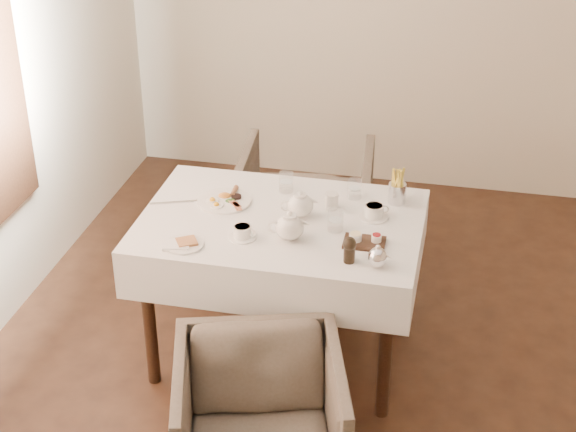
{
  "coord_description": "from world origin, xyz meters",
  "views": [
    {
      "loc": [
        -0.02,
        -2.9,
        2.72
      ],
      "look_at": [
        -0.75,
        0.42,
        0.82
      ],
      "focal_mm": 55.0,
      "sensor_mm": 36.0,
      "label": 1
    }
  ],
  "objects_px": {
    "table": "(281,241)",
    "teapot_centre": "(300,203)",
    "armchair_far": "(305,208)",
    "breakfast_plate": "(225,200)",
    "armchair_near": "(260,422)"
  },
  "relations": [
    {
      "from": "breakfast_plate",
      "to": "teapot_centre",
      "type": "xyz_separation_m",
      "value": [
        0.37,
        -0.06,
        0.06
      ]
    },
    {
      "from": "breakfast_plate",
      "to": "table",
      "type": "bearing_deg",
      "value": 2.48
    },
    {
      "from": "breakfast_plate",
      "to": "armchair_far",
      "type": "bearing_deg",
      "value": 95.56
    },
    {
      "from": "table",
      "to": "breakfast_plate",
      "type": "height_order",
      "value": "breakfast_plate"
    },
    {
      "from": "armchair_near",
      "to": "teapot_centre",
      "type": "height_order",
      "value": "teapot_centre"
    },
    {
      "from": "teapot_centre",
      "to": "armchair_near",
      "type": "bearing_deg",
      "value": -110.58
    },
    {
      "from": "table",
      "to": "armchair_far",
      "type": "bearing_deg",
      "value": 93.82
    },
    {
      "from": "armchair_far",
      "to": "breakfast_plate",
      "type": "relative_size",
      "value": 2.93
    },
    {
      "from": "table",
      "to": "teapot_centre",
      "type": "bearing_deg",
      "value": 30.0
    },
    {
      "from": "table",
      "to": "teapot_centre",
      "type": "height_order",
      "value": "teapot_centre"
    },
    {
      "from": "table",
      "to": "teapot_centre",
      "type": "relative_size",
      "value": 7.67
    },
    {
      "from": "armchair_near",
      "to": "teapot_centre",
      "type": "relative_size",
      "value": 4.03
    },
    {
      "from": "armchair_far",
      "to": "table",
      "type": "bearing_deg",
      "value": 88.45
    },
    {
      "from": "armchair_near",
      "to": "breakfast_plate",
      "type": "distance_m",
      "value": 1.13
    },
    {
      "from": "armchair_near",
      "to": "teapot_centre",
      "type": "xyz_separation_m",
      "value": [
        -0.03,
        0.89,
        0.52
      ]
    }
  ]
}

